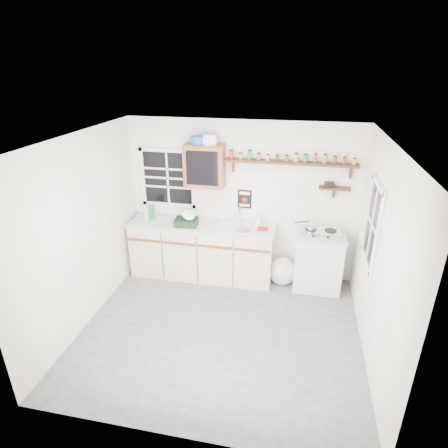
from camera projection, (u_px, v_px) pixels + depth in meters
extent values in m
cube|color=#49494B|center=(221.00, 330.00, 4.98)|extent=(3.60, 3.20, 0.02)
cube|color=silver|center=(220.00, 140.00, 3.97)|extent=(3.60, 3.20, 0.02)
cube|color=beige|center=(83.00, 233.00, 4.81)|extent=(0.02, 3.20, 2.50)
cube|color=beige|center=(380.00, 260.00, 4.14)|extent=(0.02, 3.20, 2.50)
cube|color=beige|center=(242.00, 200.00, 5.92)|extent=(3.60, 0.02, 2.50)
cube|color=beige|center=(179.00, 334.00, 3.03)|extent=(3.60, 0.02, 2.50)
cube|color=beige|center=(202.00, 251.00, 6.07)|extent=(2.27, 0.60, 0.88)
cube|color=#A9ACB1|center=(201.00, 225.00, 5.89)|extent=(2.31, 0.62, 0.04)
cube|color=brown|center=(144.00, 240.00, 5.84)|extent=(0.53, 0.02, 0.03)
cube|color=brown|center=(179.00, 244.00, 5.74)|extent=(0.53, 0.02, 0.03)
cube|color=brown|center=(215.00, 247.00, 5.63)|extent=(0.53, 0.02, 0.03)
cube|color=brown|center=(252.00, 251.00, 5.53)|extent=(0.53, 0.02, 0.03)
cube|color=beige|center=(318.00, 262.00, 5.75)|extent=(0.70, 0.55, 0.88)
cube|color=#A9ACB1|center=(321.00, 235.00, 5.57)|extent=(0.73, 0.57, 0.03)
cube|color=silver|center=(235.00, 227.00, 5.78)|extent=(0.52, 0.44, 0.03)
cylinder|color=silver|center=(240.00, 215.00, 5.86)|extent=(0.02, 0.02, 0.28)
cylinder|color=silver|center=(239.00, 208.00, 5.75)|extent=(0.02, 0.14, 0.02)
cube|color=brown|center=(205.00, 165.00, 5.64)|extent=(0.60, 0.30, 0.65)
cube|color=black|center=(202.00, 168.00, 5.50)|extent=(0.48, 0.02, 0.52)
cylinder|color=#1A4FAC|center=(199.00, 140.00, 5.51)|extent=(0.24, 0.24, 0.11)
cube|color=white|center=(211.00, 139.00, 5.47)|extent=(0.18, 0.15, 0.14)
cylinder|color=white|center=(206.00, 141.00, 5.44)|extent=(0.12, 0.12, 0.10)
cube|color=black|center=(291.00, 163.00, 5.42)|extent=(1.91, 0.18, 0.04)
cube|color=black|center=(233.00, 166.00, 5.66)|extent=(0.03, 0.10, 0.18)
cube|color=black|center=(351.00, 172.00, 5.34)|extent=(0.03, 0.10, 0.18)
cylinder|color=red|center=(232.00, 155.00, 5.55)|extent=(0.06, 0.06, 0.12)
cylinder|color=black|center=(232.00, 150.00, 5.53)|extent=(0.05, 0.05, 0.02)
cylinder|color=gold|center=(240.00, 156.00, 5.54)|extent=(0.05, 0.05, 0.08)
cylinder|color=black|center=(241.00, 153.00, 5.52)|extent=(0.04, 0.04, 0.02)
cylinder|color=#267226|center=(250.00, 155.00, 5.50)|extent=(0.06, 0.06, 0.13)
cylinder|color=black|center=(250.00, 150.00, 5.47)|extent=(0.05, 0.05, 0.02)
cylinder|color=#99591E|center=(259.00, 157.00, 5.48)|extent=(0.06, 0.06, 0.09)
cylinder|color=black|center=(259.00, 153.00, 5.46)|extent=(0.05, 0.05, 0.02)
cylinder|color=silver|center=(268.00, 158.00, 5.46)|extent=(0.05, 0.05, 0.07)
cylinder|color=black|center=(268.00, 155.00, 5.45)|extent=(0.04, 0.04, 0.02)
cylinder|color=#4C2614|center=(277.00, 158.00, 5.44)|extent=(0.05, 0.05, 0.08)
cylinder|color=black|center=(277.00, 155.00, 5.42)|extent=(0.05, 0.05, 0.02)
cylinder|color=#B24C19|center=(286.00, 158.00, 5.41)|extent=(0.06, 0.06, 0.08)
cylinder|color=black|center=(287.00, 155.00, 5.39)|extent=(0.05, 0.05, 0.02)
cylinder|color=gold|center=(296.00, 158.00, 5.38)|extent=(0.06, 0.06, 0.11)
cylinder|color=black|center=(296.00, 154.00, 5.36)|extent=(0.05, 0.05, 0.02)
cylinder|color=#334C8C|center=(305.00, 159.00, 5.36)|extent=(0.06, 0.06, 0.10)
cylinder|color=black|center=(306.00, 154.00, 5.33)|extent=(0.05, 0.05, 0.02)
cylinder|color=maroon|center=(315.00, 158.00, 5.33)|extent=(0.04, 0.04, 0.12)
cylinder|color=black|center=(315.00, 154.00, 5.30)|extent=(0.04, 0.04, 0.02)
cylinder|color=#BF8C3F|center=(325.00, 159.00, 5.31)|extent=(0.05, 0.05, 0.11)
cylinder|color=black|center=(325.00, 155.00, 5.28)|extent=(0.05, 0.05, 0.02)
cylinder|color=brown|center=(334.00, 160.00, 5.29)|extent=(0.05, 0.05, 0.10)
cylinder|color=black|center=(335.00, 156.00, 5.26)|extent=(0.05, 0.05, 0.02)
cylinder|color=red|center=(344.00, 161.00, 5.26)|extent=(0.05, 0.05, 0.09)
cylinder|color=black|center=(345.00, 157.00, 5.24)|extent=(0.04, 0.04, 0.02)
cylinder|color=gold|center=(354.00, 162.00, 5.24)|extent=(0.05, 0.05, 0.08)
cylinder|color=black|center=(355.00, 158.00, 5.22)|extent=(0.05, 0.05, 0.02)
cube|color=black|center=(334.00, 188.00, 5.45)|extent=(0.45, 0.15, 0.03)
cube|color=black|center=(334.00, 193.00, 5.52)|extent=(0.03, 0.08, 0.14)
cube|color=black|center=(329.00, 185.00, 5.45)|extent=(0.14, 0.10, 0.07)
cube|color=black|center=(245.00, 199.00, 5.87)|extent=(0.22, 0.01, 0.30)
cube|color=white|center=(245.00, 193.00, 5.83)|extent=(0.16, 0.00, 0.05)
cylinder|color=#A50C0C|center=(244.00, 200.00, 5.87)|extent=(0.09, 0.01, 0.09)
cube|color=white|center=(244.00, 205.00, 5.91)|extent=(0.16, 0.00, 0.04)
cube|color=black|center=(168.00, 178.00, 5.99)|extent=(0.85, 0.02, 0.90)
cube|color=white|center=(168.00, 178.00, 5.99)|extent=(0.93, 0.03, 0.98)
cube|color=black|center=(373.00, 224.00, 4.56)|extent=(0.02, 0.70, 1.00)
cube|color=white|center=(373.00, 224.00, 4.56)|extent=(0.03, 0.78, 1.08)
cylinder|color=silver|center=(146.00, 213.00, 6.01)|extent=(0.07, 0.07, 0.22)
cylinder|color=white|center=(145.00, 205.00, 5.96)|extent=(0.04, 0.04, 0.03)
cylinder|color=#236932|center=(152.00, 212.00, 6.03)|extent=(0.08, 0.08, 0.24)
cylinder|color=white|center=(151.00, 204.00, 5.97)|extent=(0.05, 0.05, 0.03)
cube|color=black|center=(186.00, 222.00, 5.82)|extent=(0.38, 0.29, 0.11)
cylinder|color=silver|center=(189.00, 216.00, 5.77)|extent=(0.27, 0.28, 0.21)
imported|color=silver|center=(258.00, 220.00, 5.82)|extent=(0.09, 0.09, 0.17)
cube|color=maroon|center=(263.00, 229.00, 5.69)|extent=(0.16, 0.14, 0.02)
cube|color=silver|center=(320.00, 232.00, 5.54)|extent=(0.58, 0.32, 0.07)
cylinder|color=black|center=(311.00, 229.00, 5.55)|extent=(0.17, 0.17, 0.01)
cylinder|color=black|center=(331.00, 231.00, 5.49)|extent=(0.17, 0.17, 0.01)
cylinder|color=silver|center=(311.00, 227.00, 5.53)|extent=(0.14, 0.14, 0.09)
cylinder|color=black|center=(302.00, 222.00, 5.60)|extent=(0.22, 0.19, 0.14)
ellipsoid|color=silver|center=(282.00, 271.00, 5.94)|extent=(0.43, 0.39, 0.45)
cone|color=silver|center=(284.00, 260.00, 5.86)|extent=(0.12, 0.12, 0.12)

